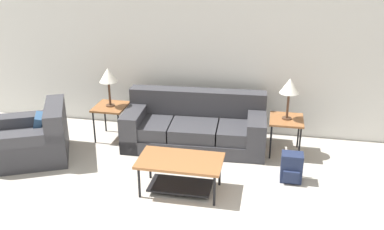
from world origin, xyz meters
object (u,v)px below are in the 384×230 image
object	(u,v)px
couch	(195,127)
table_lamp_right	(290,87)
coffee_table	(180,168)
side_table_left	(111,109)
backpack	(291,168)
side_table_right	(286,122)
armchair	(34,140)
table_lamp_left	(108,76)

from	to	relation	value
couch	table_lamp_right	xyz separation A→B (m)	(1.38, -0.02, 0.76)
coffee_table	side_table_left	world-z (taller)	side_table_left
backpack	side_table_left	bearing A→B (deg)	163.92
side_table_right	armchair	bearing A→B (deg)	-166.66
side_table_left	table_lamp_right	size ratio (longest dim) A/B	0.90
coffee_table	couch	bearing A→B (deg)	92.77
couch	table_lamp_left	size ratio (longest dim) A/B	3.55
armchair	side_table_right	distance (m)	3.74
couch	coffee_table	distance (m)	1.38
armchair	table_lamp_left	bearing A→B (deg)	44.53
couch	side_table_left	bearing A→B (deg)	-179.29
coffee_table	table_lamp_left	bearing A→B (deg)	136.78
table_lamp_right	backpack	bearing A→B (deg)	-83.97
armchair	side_table_right	bearing A→B (deg)	13.34
side_table_right	table_lamp_left	distance (m)	2.81
side_table_left	backpack	bearing A→B (deg)	-16.08
side_table_right	coffee_table	bearing A→B (deg)	-134.14
couch	backpack	distance (m)	1.69
armchair	side_table_left	distance (m)	1.25
armchair	table_lamp_right	size ratio (longest dim) A/B	2.15
table_lamp_right	side_table_right	bearing A→B (deg)	63.43
armchair	side_table_right	size ratio (longest dim) A/B	2.39
table_lamp_left	backpack	bearing A→B (deg)	-16.08
side_table_left	side_table_right	size ratio (longest dim) A/B	1.00
side_table_left	side_table_right	distance (m)	2.76
side_table_right	table_lamp_right	bearing A→B (deg)	-116.57
coffee_table	backpack	xyz separation A→B (m)	(1.40, 0.54, -0.14)
side_table_left	side_table_right	xyz separation A→B (m)	(2.76, 0.00, 0.00)
armchair	coffee_table	bearing A→B (deg)	-12.03
coffee_table	side_table_left	size ratio (longest dim) A/B	1.90
table_lamp_right	backpack	world-z (taller)	table_lamp_right
side_table_right	couch	bearing A→B (deg)	179.29
coffee_table	side_table_left	xyz separation A→B (m)	(-1.44, 1.36, 0.17)
coffee_table	side_table_right	size ratio (longest dim) A/B	1.90
armchair	table_lamp_right	xyz separation A→B (m)	(3.64, 0.86, 0.77)
couch	table_lamp_left	xyz separation A→B (m)	(-1.38, -0.02, 0.76)
armchair	side_table_left	size ratio (longest dim) A/B	2.39
couch	armchair	xyz separation A→B (m)	(-2.25, -0.88, -0.01)
side_table_left	table_lamp_left	bearing A→B (deg)	-63.43
couch	table_lamp_right	bearing A→B (deg)	-0.71
couch	armchair	size ratio (longest dim) A/B	1.65
couch	backpack	world-z (taller)	couch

